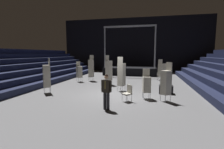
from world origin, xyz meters
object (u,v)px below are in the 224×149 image
at_px(man_with_tie, 106,90).
at_px(chair_stack_rear_centre, 79,72).
at_px(chair_stack_mid_left, 121,74).
at_px(loose_chair_near_man, 128,92).
at_px(chair_stack_aisle_left, 109,70).
at_px(chair_stack_rear_right, 160,70).
at_px(chair_stack_rear_left, 91,68).
at_px(chair_stack_front_left, 166,82).
at_px(chair_stack_mid_right, 147,84).
at_px(equipment_road_case, 166,90).
at_px(stage_riser, 130,70).
at_px(chair_stack_front_right, 165,73).
at_px(chair_stack_mid_centre, 47,76).

relative_size(man_with_tie, chair_stack_rear_centre, 0.88).
xyz_separation_m(chair_stack_mid_left, chair_stack_rear_centre, (-4.64, 3.11, -0.25)).
bearing_deg(loose_chair_near_man, chair_stack_rear_centre, -2.83).
bearing_deg(chair_stack_aisle_left, chair_stack_rear_right, 157.21).
distance_m(chair_stack_rear_right, chair_stack_rear_centre, 8.05).
bearing_deg(loose_chair_near_man, chair_stack_rear_left, -11.56).
bearing_deg(chair_stack_front_left, chair_stack_rear_centre, 14.24).
relative_size(chair_stack_mid_right, chair_stack_rear_left, 0.70).
relative_size(chair_stack_mid_right, equipment_road_case, 1.99).
xyz_separation_m(man_with_tie, loose_chair_near_man, (0.83, 1.61, -0.45)).
relative_size(stage_riser, loose_chair_near_man, 6.91).
bearing_deg(chair_stack_front_right, chair_stack_mid_left, -113.69).
bearing_deg(chair_stack_aisle_left, chair_stack_mid_centre, -10.51).
distance_m(man_with_tie, equipment_road_case, 5.17).
bearing_deg(chair_stack_front_right, chair_stack_mid_centre, -130.05).
bearing_deg(equipment_road_case, chair_stack_front_left, -95.63).
height_order(chair_stack_rear_centre, loose_chair_near_man, chair_stack_rear_centre).
height_order(chair_stack_front_right, chair_stack_mid_right, same).
distance_m(man_with_tie, chair_stack_mid_left, 4.13).
height_order(stage_riser, chair_stack_front_right, stage_riser).
bearing_deg(loose_chair_near_man, chair_stack_front_left, -123.82).
bearing_deg(chair_stack_aisle_left, man_with_tie, 43.11).
xyz_separation_m(stage_riser, chair_stack_rear_centre, (-4.12, -6.44, 0.39)).
height_order(chair_stack_mid_centre, chair_stack_rear_right, chair_stack_mid_centre).
distance_m(chair_stack_mid_right, chair_stack_rear_centre, 8.05).
height_order(chair_stack_mid_centre, loose_chair_near_man, chair_stack_mid_centre).
relative_size(chair_stack_front_right, equipment_road_case, 1.99).
relative_size(chair_stack_mid_centre, equipment_road_case, 2.66).
bearing_deg(stage_riser, loose_chair_near_man, -83.74).
xyz_separation_m(stage_riser, chair_stack_rear_left, (-3.17, -5.73, 0.68)).
distance_m(stage_riser, chair_stack_aisle_left, 7.40).
xyz_separation_m(stage_riser, loose_chair_near_man, (1.32, -12.06, -0.06)).
height_order(chair_stack_mid_left, chair_stack_mid_right, chair_stack_mid_left).
relative_size(man_with_tie, chair_stack_mid_left, 0.70).
bearing_deg(chair_stack_rear_right, equipment_road_case, -78.45).
bearing_deg(man_with_tie, equipment_road_case, -111.05).
height_order(man_with_tie, chair_stack_mid_right, chair_stack_mid_right).
bearing_deg(chair_stack_mid_left, chair_stack_rear_centre, 167.97).
xyz_separation_m(stage_riser, chair_stack_rear_right, (3.52, -3.91, 0.47)).
relative_size(chair_stack_mid_right, chair_stack_rear_centre, 0.91).
bearing_deg(chair_stack_mid_right, stage_riser, -90.69).
xyz_separation_m(chair_stack_mid_left, equipment_road_case, (3.08, -0.04, -0.96)).
height_order(chair_stack_mid_centre, equipment_road_case, chair_stack_mid_centre).
bearing_deg(loose_chair_near_man, equipment_road_case, -89.62).
bearing_deg(chair_stack_mid_centre, chair_stack_rear_left, -54.47).
xyz_separation_m(chair_stack_front_left, chair_stack_mid_left, (-2.88, 2.03, 0.13)).
bearing_deg(equipment_road_case, chair_stack_mid_left, 179.20).
relative_size(stage_riser, chair_stack_mid_left, 2.64).
relative_size(chair_stack_rear_right, chair_stack_rear_centre, 1.09).
bearing_deg(stage_riser, chair_stack_rear_left, -118.93).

